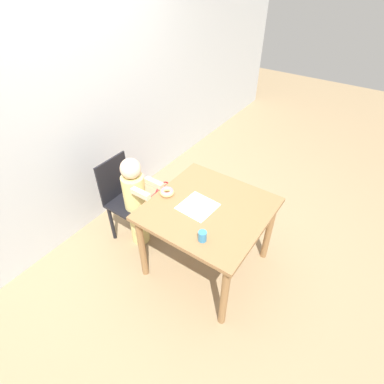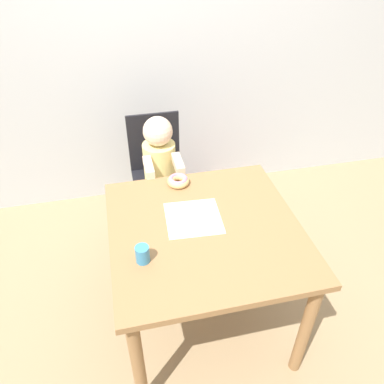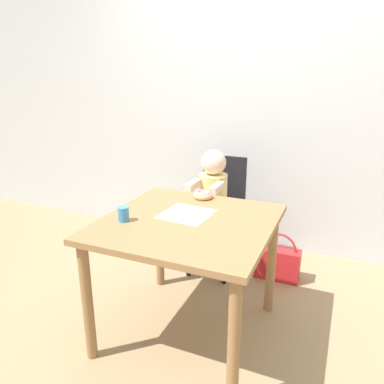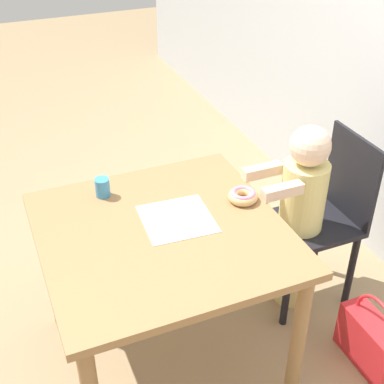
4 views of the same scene
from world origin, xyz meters
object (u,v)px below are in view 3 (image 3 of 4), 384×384
child_figure (213,211)px  chair (218,212)px  donut (203,195)px  handbag (278,262)px  cup (123,214)px

child_figure → chair: bearing=90.0°
donut → handbag: bearing=45.6°
chair → handbag: size_ratio=2.36×
child_figure → donut: child_figure is taller
handbag → child_figure: bearing=-168.0°
chair → handbag: bearing=-1.9°
chair → child_figure: 0.14m
child_figure → donut: 0.43m
chair → cup: chair is taller
donut → cup: cup is taller
chair → handbag: chair is taller
child_figure → cup: bearing=-103.3°
child_figure → cup: (-0.21, -0.88, 0.26)m
child_figure → donut: bearing=-80.8°
child_figure → cup: 0.95m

